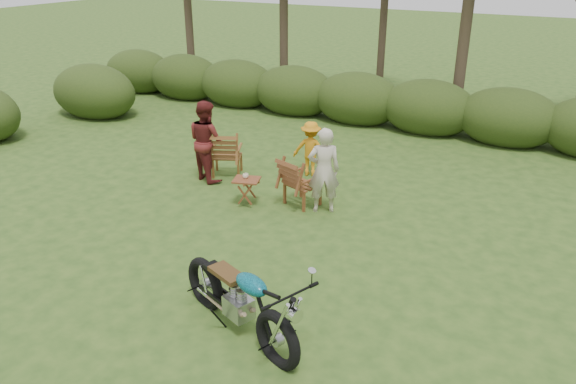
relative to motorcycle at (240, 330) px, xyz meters
The scene contains 9 objects.
ground 0.63m from the motorcycle, 109.66° to the left, with size 80.00×80.00×0.00m, color #264517.
motorcycle is the anchor object (origin of this frame).
lawn_chair_right 3.97m from the motorcycle, 105.08° to the left, with size 0.66×0.66×0.96m, color brown, non-canonical shape.
lawn_chair_left 5.45m from the motorcycle, 125.40° to the left, with size 0.69×0.69×1.00m, color brown, non-canonical shape.
side_table 3.88m from the motorcycle, 120.52° to the left, with size 0.51×0.42×0.52m, color #5F2E17, non-canonical shape.
cup 3.96m from the motorcycle, 120.76° to the left, with size 0.11×0.11×0.09m, color #EEE3C4.
adult_a 3.80m from the motorcycle, 98.56° to the left, with size 0.59×0.39×1.61m, color #C1B49F.
adult_b 5.28m from the motorcycle, 129.82° to the left, with size 0.82×0.64×1.70m, color maroon.
child 5.50m from the motorcycle, 106.55° to the left, with size 0.77×0.44×1.19m, color orange.
Camera 1 is at (3.55, -5.50, 4.52)m, focal length 35.00 mm.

